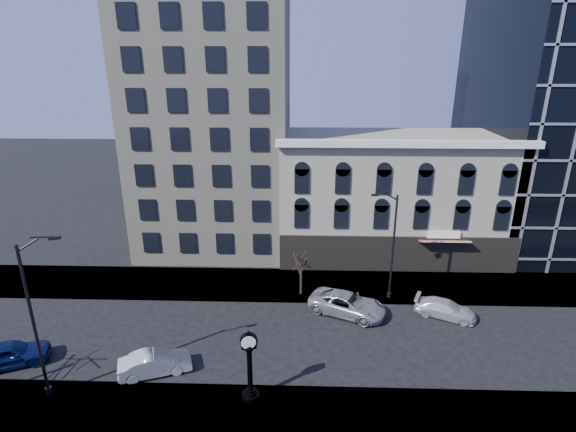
{
  "coord_description": "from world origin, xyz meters",
  "views": [
    {
      "loc": [
        2.99,
        -27.47,
        19.36
      ],
      "look_at": [
        2.0,
        4.0,
        8.0
      ],
      "focal_mm": 28.0,
      "sensor_mm": 36.0,
      "label": 1
    }
  ],
  "objects_px": {
    "street_clock": "(250,368)",
    "car_near_a": "(8,354)",
    "car_near_b": "(155,363)",
    "street_lamp_near": "(39,276)"
  },
  "relations": [
    {
      "from": "car_near_b",
      "to": "street_lamp_near",
      "type": "bearing_deg",
      "value": 91.59
    },
    {
      "from": "car_near_a",
      "to": "car_near_b",
      "type": "bearing_deg",
      "value": -116.04
    },
    {
      "from": "street_clock",
      "to": "street_lamp_near",
      "type": "height_order",
      "value": "street_lamp_near"
    },
    {
      "from": "street_clock",
      "to": "car_near_a",
      "type": "height_order",
      "value": "street_clock"
    },
    {
      "from": "street_lamp_near",
      "to": "car_near_a",
      "type": "bearing_deg",
      "value": 134.7
    },
    {
      "from": "street_clock",
      "to": "car_near_b",
      "type": "xyz_separation_m",
      "value": [
        -6.38,
        2.15,
        -1.47
      ]
    },
    {
      "from": "street_lamp_near",
      "to": "car_near_b",
      "type": "height_order",
      "value": "street_lamp_near"
    },
    {
      "from": "car_near_a",
      "to": "street_clock",
      "type": "bearing_deg",
      "value": -122.55
    },
    {
      "from": "street_clock",
      "to": "car_near_b",
      "type": "bearing_deg",
      "value": 150.04
    },
    {
      "from": "street_clock",
      "to": "car_near_b",
      "type": "distance_m",
      "value": 6.89
    }
  ]
}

